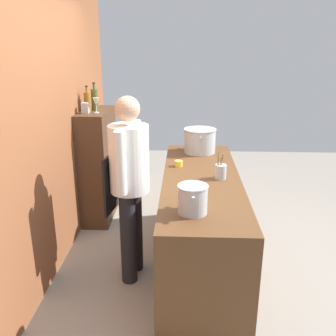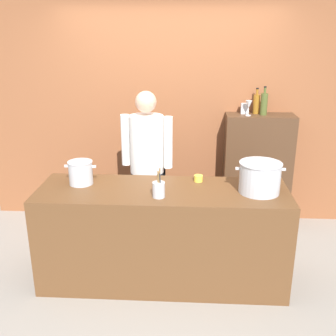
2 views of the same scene
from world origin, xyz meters
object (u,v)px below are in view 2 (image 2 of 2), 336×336
Objects in this scene: wine_bottle_olive at (264,104)px; spice_tin_silver at (244,108)px; utensil_crock at (159,189)px; wine_glass_short at (249,105)px; stockpot_large at (260,177)px; stockpot_small at (81,173)px; butter_jar at (198,178)px; wine_bottle_amber at (256,104)px; chef at (147,160)px.

spice_tin_silver is at bearing 163.71° from wine_bottle_olive.
utensil_crock is 1.64m from wine_glass_short.
utensil_crock is (-0.85, -0.16, -0.06)m from stockpot_large.
butter_jar is at bearing 6.47° from stockpot_small.
stockpot_large is at bearing -3.84° from stockpot_small.
wine_bottle_olive is at bearing 17.46° from wine_glass_short.
stockpot_large is 2.53× the size of wine_glass_short.
wine_bottle_amber is 0.91× the size of wine_bottle_olive.
wine_glass_short reaches higher than utensil_crock.
butter_jar is at bearing -126.33° from wine_bottle_olive.
wine_bottle_amber is 0.16m from wine_glass_short.
chef is 5.84× the size of stockpot_small.
wine_glass_short is at bearing 88.43° from stockpot_large.
wine_bottle_amber is (0.13, 1.26, 0.40)m from stockpot_large.
utensil_crock is 1.70m from spice_tin_silver.
wine_bottle_olive reaches higher than spice_tin_silver.
stockpot_large is 1.22m from wine_glass_short.
wine_glass_short is (-0.10, -0.12, 0.01)m from wine_bottle_amber.
stockpot_large is at bearing -23.65° from butter_jar.
wine_glass_short is (1.60, 1.04, 0.44)m from stockpot_small.
stockpot_large is 5.24× the size of butter_jar.
wine_bottle_amber is at bearing -142.51° from chef.
wine_bottle_amber is at bearing 84.09° from stockpot_large.
utensil_crock is at bearing -131.14° from butter_jar.
spice_tin_silver is at bearing -176.71° from wine_bottle_amber.
butter_jar is (0.52, -0.42, -0.04)m from chef.
chef is at bearing 102.94° from utensil_crock.
wine_bottle_amber is (0.98, 1.42, 0.47)m from utensil_crock.
chef is at bearing -149.09° from spice_tin_silver.
wine_bottle_olive is (0.20, 1.20, 0.42)m from stockpot_large.
wine_glass_short reaches higher than spice_tin_silver.
stockpot_large is 1.47× the size of stockpot_small.
chef is at bearing -154.59° from wine_glass_short.
stockpot_small is 2.48× the size of spice_tin_silver.
stockpot_small is at bearing -146.99° from wine_glass_short.
butter_jar is at bearing 150.41° from chef.
stockpot_small is 2.13m from wine_bottle_olive.
stockpot_large is 1.34× the size of wine_bottle_olive.
wine_glass_short reaches higher than butter_jar.
utensil_crock is 1.79m from wine_bottle_amber.
chef is 5.84× the size of wine_bottle_amber.
stockpot_small is 1.06m from butter_jar.
spice_tin_silver is at bearing 89.96° from stockpot_large.
chef is 0.82m from utensil_crock.
butter_jar is at bearing 156.35° from stockpot_large.
chef is 1.44m from wine_bottle_olive.
chef is 1.27m from spice_tin_silver.
utensil_crock is at bearing -124.01° from wine_glass_short.
utensil_crock reaches higher than stockpot_small.
stockpot_large reaches higher than butter_jar.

